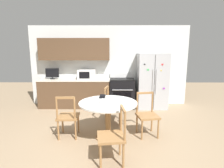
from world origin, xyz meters
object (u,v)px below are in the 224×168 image
Objects in this scene: microwave at (87,74)px; candle_glass at (102,101)px; dining_chair_left at (68,117)px; wallet at (102,97)px; oven_range at (122,93)px; refrigerator at (152,81)px; dining_chair_far at (113,105)px; dining_chair_near at (113,136)px; dining_chair_right at (147,115)px; countertop_tv at (52,73)px.

candle_glass is at bearing -74.17° from microwave.
wallet is (0.69, 0.30, 0.35)m from dining_chair_left.
oven_range is at bearing -2.65° from microwave.
refrigerator is 3.09× the size of microwave.
oven_range is 1.31m from dining_chair_far.
microwave is at bearing 85.78° from dining_chair_left.
microwave is 3.15m from dining_chair_near.
candle_glass is (-0.50, -2.16, 0.33)m from oven_range.
dining_chair_near is 9.66× the size of candle_glass.
oven_range is 1.20× the size of dining_chair_right.
refrigerator is at bearing 41.70° from dining_chair_left.
countertop_tv is 2.45m from dining_chair_far.
countertop_tv reaches higher than dining_chair_left.
countertop_tv is 0.46× the size of dining_chair_far.
dining_chair_left is at bearing -92.36° from microwave.
wallet is at bearing 21.66° from dining_chair_left.
dining_chair_left is at bearing -120.26° from oven_range.
candle_glass is at bearing -8.87° from dining_chair_left.
dining_chair_far is (-0.29, -1.28, -0.03)m from oven_range.
oven_range reaches higher than candle_glass.
countertop_tv is 2.54m from wallet.
refrigerator is 3.00m from dining_chair_left.
oven_range is 1.20× the size of dining_chair_far.
refrigerator is at bearing 145.71° from dining_chair_far.
candle_glass is (0.72, -0.09, 0.36)m from dining_chair_left.
wallet is at bearing -21.24° from dining_chair_right.
oven_range is at bearing 177.51° from dining_chair_far.
wallet is at bearing -71.64° from microwave.
countertop_tv reaches higher than candle_glass.
refrigerator is at bearing -29.69° from dining_chair_near.
microwave is at bearing 177.77° from refrigerator.
refrigerator is at bearing -1.74° from oven_range.
countertop_tv is 0.46× the size of dining_chair_left.
oven_range is at bearing -12.32° from dining_chair_near.
dining_chair_far reaches higher than candle_glass.
dining_chair_left reaches higher than candle_glass.
countertop_tv is (-2.23, 0.07, 0.62)m from oven_range.
dining_chair_right is at bearing -77.62° from oven_range.
refrigerator is at bearing -2.23° from microwave.
dining_chair_right is 1.00× the size of dining_chair_near.
oven_range reaches higher than dining_chair_left.
refrigerator is 2.05m from dining_chair_right.
dining_chair_near is at bearing -75.01° from candle_glass.
countertop_tv reaches higher than wallet.
microwave is 3.77× the size of wallet.
wallet is (-0.02, 0.39, -0.01)m from candle_glass.
dining_chair_near is 1.22m from wallet.
oven_range is 2.94m from dining_chair_near.
countertop_tv is 2.47m from dining_chair_left.
countertop_tv is at bearing 178.98° from microwave.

